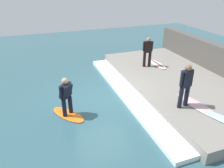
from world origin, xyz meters
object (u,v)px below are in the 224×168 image
surfer_waiting_near (186,84)px  surfboard_waiting_near (196,105)px  surfer_riding (66,95)px  surfboard_waiting_far (157,64)px  surfboard_riding (68,114)px  surfer_waiting_far (148,50)px

surfer_waiting_near → surfboard_waiting_near: size_ratio=0.84×
surfer_riding → surfboard_waiting_far: 6.17m
surfboard_riding → surfboard_waiting_near: (4.70, -1.70, 0.45)m
surfboard_waiting_near → surfer_waiting_far: bearing=88.2°
surfboard_waiting_far → surfboard_riding: bearing=-154.4°
surfer_riding → surfboard_waiting_near: 5.02m
surfboard_riding → surfer_waiting_far: surfer_waiting_far is taller
surfboard_waiting_near → surfer_waiting_near: bearing=166.7°
surfboard_riding → surfer_waiting_near: size_ratio=0.99×
surfboard_riding → surfer_riding: surfer_riding is taller
surfer_waiting_far → surfboard_waiting_far: 1.13m
surfboard_riding → surfboard_waiting_far: bearing=25.6°
surfboard_waiting_near → surfboard_waiting_far: 4.45m
surfer_waiting_far → surfboard_waiting_near: bearing=-91.8°
surfboard_riding → surfboard_waiting_far: (5.55, 2.66, 0.45)m
surfboard_riding → surfer_waiting_far: 5.66m
surfboard_riding → surfer_waiting_far: (4.84, 2.62, 1.33)m
surfer_waiting_near → surfboard_waiting_far: size_ratio=1.02×
surfboard_waiting_far → surfboard_waiting_near: bearing=-100.9°
surfboard_riding → surfer_waiting_far: bearing=28.4°
surfer_waiting_near → surfboard_waiting_near: bearing=-13.3°
surfer_riding → surfer_waiting_far: size_ratio=0.96×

